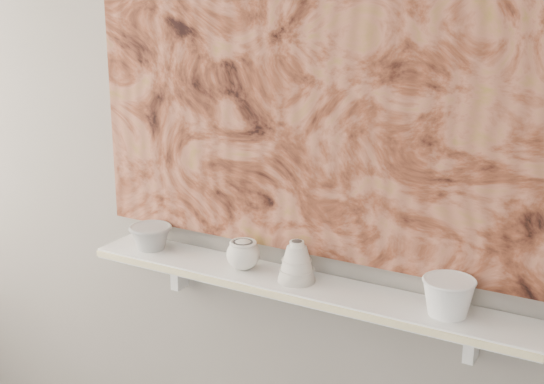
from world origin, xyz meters
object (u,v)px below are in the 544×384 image
Objects in this scene: shelf at (301,286)px; bowl_white at (448,296)px; cup_cream at (243,254)px; bell_vessel at (297,261)px; bowl_grey at (151,237)px; painting at (317,68)px.

bowl_white is at bearing 0.00° from shelf.
bowl_white is at bearing 0.00° from cup_cream.
cup_cream is at bearing 180.00° from bell_vessel.
bowl_grey is 0.99× the size of bowl_white.
cup_cream is at bearing 0.00° from bowl_grey.
bowl_grey is 1.37× the size of cup_cream.
bowl_grey reaches higher than shelf.
bowl_grey is at bearing 180.00° from bell_vessel.
shelf is 0.55m from bowl_grey.
bowl_white reaches higher than cup_cream.
cup_cream is 0.18m from bell_vessel.
shelf is 0.21m from cup_cream.
bell_vessel is at bearing 0.00° from bowl_grey.
painting reaches higher than bell_vessel.
bowl_white is at bearing 0.00° from bell_vessel.
bell_vessel is (-0.01, -0.08, -0.55)m from painting.
cup_cream is at bearing 180.00° from bowl_white.
cup_cream is at bearing 180.00° from shelf.
cup_cream is (-0.20, 0.00, 0.06)m from shelf.
shelf is at bearing 0.00° from bell_vessel.
bell_vessel is (0.18, 0.00, 0.02)m from cup_cream.
shelf is 11.37× the size of bell_vessel.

